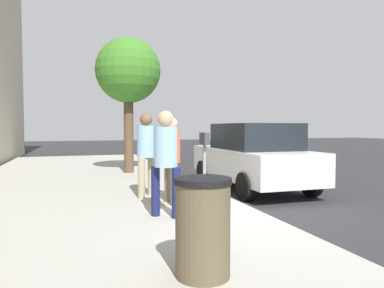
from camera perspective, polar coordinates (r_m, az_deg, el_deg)
ground_plane at (r=6.74m, az=10.53°, el=-11.67°), size 80.00×80.00×0.00m
sidewalk_slab at (r=5.94m, az=-16.51°, el=-12.97°), size 28.00×6.00×0.15m
parking_meter at (r=7.50m, az=2.04°, el=-1.13°), size 0.36×0.12×1.41m
pedestrian_at_meter at (r=7.01m, az=-3.45°, el=-1.44°), size 0.53×0.38×1.73m
pedestrian_bystander at (r=5.95m, az=-4.30°, el=-1.67°), size 0.41×0.45×1.80m
parking_officer at (r=7.73m, az=-7.43°, el=-0.51°), size 0.44×0.42×1.83m
parked_sedan_near at (r=9.62m, az=9.75°, el=-1.94°), size 4.42×2.00×1.77m
street_tree at (r=12.11m, az=-10.30°, el=11.38°), size 2.15×2.15×4.48m
trash_bin at (r=3.68m, az=1.75°, el=-13.26°), size 0.59×0.59×1.01m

